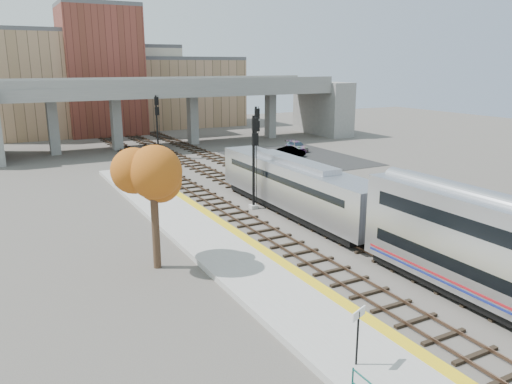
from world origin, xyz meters
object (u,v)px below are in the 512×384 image
tree (153,173)px  car_b (291,151)px  signal_mast_near (254,163)px  signal_mast_far (157,127)px  signal_mast_mid (256,146)px  car_c (297,146)px  locomotive (294,185)px  car_a (277,159)px

tree → car_b: size_ratio=2.08×
signal_mast_near → tree: size_ratio=1.00×
signal_mast_near → signal_mast_far: signal_mast_far is taller
signal_mast_mid → car_c: size_ratio=1.75×
locomotive → car_c: 28.97m
locomotive → signal_mast_far: bearing=94.3°
signal_mast_mid → signal_mast_far: (-4.10, 17.92, 0.13)m
signal_mast_far → car_c: bearing=-11.6°
tree → car_c: size_ratio=1.75×
signal_mast_mid → car_a: size_ratio=2.12×
signal_mast_far → car_c: (17.93, -3.68, -3.26)m
tree → signal_mast_near: bearing=37.2°
signal_mast_far → car_a: 15.35m
locomotive → car_a: bearing=63.3°
signal_mast_near → signal_mast_mid: signal_mast_mid is taller
signal_mast_mid → signal_mast_far: size_ratio=0.97×
tree → signal_mast_far: bearing=72.4°
signal_mast_far → car_a: size_ratio=2.18×
signal_mast_near → car_c: size_ratio=1.75×
locomotive → signal_mast_far: size_ratio=2.48×
signal_mast_mid → signal_mast_far: signal_mast_far is taller
signal_mast_mid → signal_mast_far: 18.39m
signal_mast_far → signal_mast_mid: bearing=-77.1°
signal_mast_mid → car_b: (11.09, 11.37, -3.16)m
locomotive → signal_mast_mid: size_ratio=2.55×
signal_mast_far → signal_mast_near: bearing=-90.0°
signal_mast_mid → car_a: bearing=48.3°
signal_mast_mid → signal_mast_near: bearing=-119.4°
signal_mast_mid → tree: signal_mast_mid is taller
signal_mast_far → tree: (-10.52, -33.18, 1.62)m
tree → car_a: (21.54, 23.00, -4.91)m
signal_mast_near → car_a: signal_mast_near is taller
locomotive → signal_mast_near: bearing=127.8°
locomotive → signal_mast_near: (-2.10, 2.71, 1.51)m
tree → signal_mast_mid: bearing=46.2°
signal_mast_near → locomotive: bearing=-52.2°
signal_mast_far → car_c: 18.59m
signal_mast_mid → car_c: (13.83, 14.24, -3.13)m
locomotive → car_b: (13.09, 21.35, -1.65)m
locomotive → tree: (-12.62, -5.28, 3.27)m
car_b → car_c: 3.97m
signal_mast_far → car_b: (15.19, -6.55, -3.29)m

